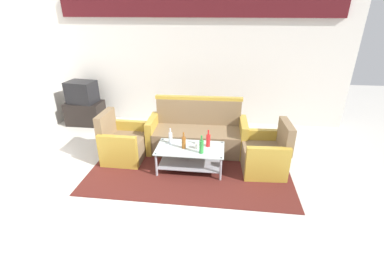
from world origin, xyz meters
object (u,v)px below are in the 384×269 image
at_px(coffee_table, 190,155).
at_px(cup, 198,146).
at_px(armchair_right, 266,155).
at_px(bottle_brown, 184,142).
at_px(bottle_clear, 170,138).
at_px(bottle_green, 201,146).
at_px(tv_stand, 85,113).
at_px(television, 82,92).
at_px(couch, 197,134).
at_px(armchair_left, 123,144).
at_px(bottle_red, 208,140).

xyz_separation_m(coffee_table, cup, (0.12, -0.01, 0.19)).
bearing_deg(armchair_right, bottle_brown, 93.17).
bearing_deg(bottle_clear, bottle_green, -27.30).
bearing_deg(tv_stand, television, 82.99).
bearing_deg(tv_stand, armchair_right, -21.72).
bearing_deg(television, couch, 167.52).
distance_m(armchair_right, bottle_clear, 1.59).
distance_m(couch, television, 2.90).
height_order(armchair_left, cup, armchair_left).
relative_size(armchair_right, television, 1.31).
bearing_deg(bottle_red, bottle_brown, -163.59).
relative_size(armchair_right, bottle_red, 2.94).
xyz_separation_m(armchair_right, bottle_green, (-1.03, -0.29, 0.24)).
bearing_deg(bottle_clear, television, 146.05).
relative_size(bottle_red, bottle_brown, 1.04).
bearing_deg(bottle_red, cup, -147.19).
xyz_separation_m(bottle_red, bottle_brown, (-0.39, -0.11, -0.00)).
bearing_deg(coffee_table, bottle_red, 18.43).
distance_m(bottle_red, bottle_clear, 0.63).
bearing_deg(bottle_clear, bottle_red, -3.42).
distance_m(couch, bottle_brown, 0.79).
height_order(bottle_clear, television, television).
relative_size(bottle_red, tv_stand, 0.36).
bearing_deg(armchair_right, bottle_clear, 86.64).
xyz_separation_m(armchair_right, cup, (-1.10, -0.15, 0.17)).
distance_m(bottle_brown, cup, 0.23).
bearing_deg(couch, bottle_green, 98.47).
bearing_deg(bottle_brown, bottle_red, 16.41).
bearing_deg(coffee_table, tv_stand, 147.62).
height_order(couch, bottle_green, couch).
distance_m(armchair_left, bottle_red, 1.54).
distance_m(bottle_clear, television, 2.80).
bearing_deg(couch, bottle_clear, 55.70).
height_order(bottle_brown, tv_stand, bottle_brown).
bearing_deg(armchair_right, bottle_green, 101.92).
bearing_deg(bottle_clear, armchair_right, 0.21).
xyz_separation_m(bottle_red, bottle_clear, (-0.63, 0.04, -0.01)).
height_order(couch, television, television).
bearing_deg(bottle_brown, couch, 79.27).
distance_m(bottle_green, bottle_brown, 0.32).
bearing_deg(television, cup, 155.63).
bearing_deg(cup, armchair_right, 7.56).
xyz_separation_m(couch, bottle_clear, (-0.39, -0.60, 0.20)).
height_order(bottle_red, bottle_green, bottle_green).
bearing_deg(bottle_brown, armchair_right, 6.74).
relative_size(bottle_red, cup, 2.89).
height_order(armchair_left, bottle_clear, armchair_left).
xyz_separation_m(armchair_left, cup, (1.36, -0.25, 0.17)).
height_order(armchair_left, television, television).
height_order(armchair_right, bottle_brown, armchair_right).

